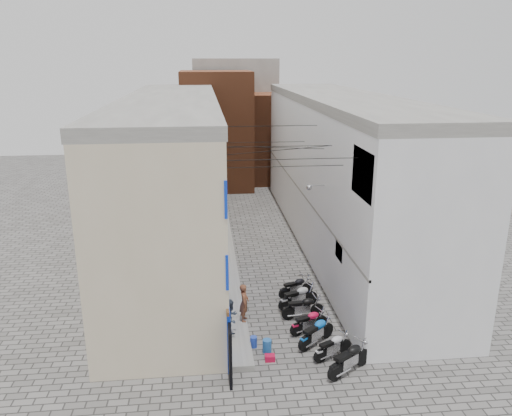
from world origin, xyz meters
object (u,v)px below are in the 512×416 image
object	(u,v)px
red_crate	(270,358)
motorcycle_g	(296,286)
motorcycle_a	(350,357)
motorcycle_d	(309,321)
person_b	(231,318)
water_jug_far	(254,342)
person_a	(244,303)
motorcycle_f	(298,296)
water_jug_near	(267,346)
motorcycle_b	(333,345)
motorcycle_e	(303,306)
motorcycle_c	(317,331)

from	to	relation	value
red_crate	motorcycle_g	bearing A→B (deg)	69.21
motorcycle_a	motorcycle_d	world-z (taller)	motorcycle_a
motorcycle_g	person_b	xyz separation A→B (m)	(-3.35, -3.67, 0.52)
motorcycle_a	motorcycle_d	bearing A→B (deg)	164.43
water_jug_far	person_a	bearing A→B (deg)	97.42
motorcycle_f	water_jug_near	distance (m)	3.98
motorcycle_d	person_b	distance (m)	3.37
motorcycle_b	motorcycle_e	size ratio (longest dim) A/B	0.91
motorcycle_c	red_crate	size ratio (longest dim) A/B	5.44
motorcycle_g	person_b	bearing A→B (deg)	-62.60
water_jug_near	red_crate	distance (m)	0.59
motorcycle_a	red_crate	size ratio (longest dim) A/B	5.75
motorcycle_a	motorcycle_g	bearing A→B (deg)	155.33
motorcycle_c	motorcycle_g	distance (m)	4.21
motorcycle_b	red_crate	world-z (taller)	motorcycle_b
motorcycle_c	motorcycle_d	size ratio (longest dim) A/B	1.12
motorcycle_b	motorcycle_g	distance (m)	5.21
motorcycle_g	person_a	xyz separation A→B (m)	(-2.70, -2.44, 0.54)
water_jug_far	motorcycle_g	bearing A→B (deg)	59.14
motorcycle_f	red_crate	xyz separation A→B (m)	(-1.86, -4.04, -0.47)
motorcycle_d	red_crate	distance (m)	2.71
person_b	water_jug_near	distance (m)	1.82
person_a	motorcycle_b	bearing A→B (deg)	-120.34
water_jug_far	red_crate	distance (m)	1.14
motorcycle_d	motorcycle_b	bearing A→B (deg)	-7.21
motorcycle_e	red_crate	xyz separation A→B (m)	(-1.89, -3.08, -0.45)
person_a	person_b	world-z (taller)	person_a
motorcycle_d	motorcycle_g	xyz separation A→B (m)	(0.05, 3.28, 0.01)
motorcycle_b	red_crate	distance (m)	2.46
motorcycle_d	motorcycle_f	distance (m)	2.17
motorcycle_c	person_a	size ratio (longest dim) A/B	1.23
motorcycle_g	water_jug_far	bearing A→B (deg)	-51.01
motorcycle_a	person_a	distance (m)	5.18
motorcycle_f	red_crate	size ratio (longest dim) A/B	5.43
motorcycle_g	person_a	bearing A→B (deg)	-68.08
water_jug_far	red_crate	size ratio (longest dim) A/B	1.19
person_a	person_b	bearing A→B (deg)	162.71
motorcycle_c	motorcycle_f	world-z (taller)	motorcycle_c
water_jug_far	person_b	bearing A→B (deg)	150.93
motorcycle_b	person_b	xyz separation A→B (m)	(-3.82, 1.53, 0.54)
motorcycle_c	person_b	world-z (taller)	person_b
person_b	red_crate	bearing A→B (deg)	-98.99
motorcycle_c	red_crate	xyz separation A→B (m)	(-2.00, -0.95, -0.48)
motorcycle_e	water_jug_far	world-z (taller)	motorcycle_e
motorcycle_a	person_b	bearing A→B (deg)	-153.50
motorcycle_e	water_jug_near	distance (m)	3.18
motorcycle_g	person_a	size ratio (longest dim) A/B	1.12
motorcycle_d	motorcycle_f	world-z (taller)	motorcycle_f
motorcycle_f	person_b	world-z (taller)	person_b
person_b	person_a	bearing A→B (deg)	9.88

